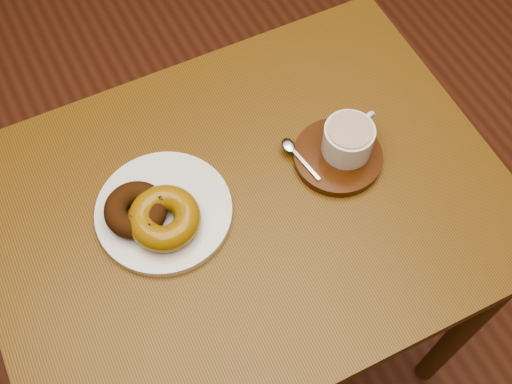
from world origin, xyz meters
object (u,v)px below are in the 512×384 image
donut_plate (164,211)px  saucer (338,157)px  coffee_cup (349,139)px  cafe_table (247,236)px

donut_plate → saucer: 0.32m
coffee_cup → cafe_table: bearing=162.9°
cafe_table → coffee_cup: size_ratio=7.98×
donut_plate → coffee_cup: bearing=-6.9°
saucer → cafe_table: bearing=-179.4°
donut_plate → coffee_cup: (0.34, -0.04, 0.04)m
cafe_table → donut_plate: (-0.13, 0.05, 0.14)m
cafe_table → saucer: bearing=2.4°
donut_plate → cafe_table: bearing=-19.0°
cafe_table → donut_plate: bearing=162.9°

